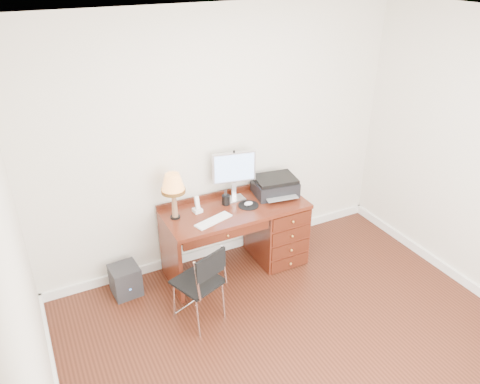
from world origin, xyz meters
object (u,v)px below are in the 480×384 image
monitor (234,170)px  equipment_box (125,280)px  printer (275,186)px  phone (197,207)px  leg_lamp (173,186)px  chair (200,280)px  desk (262,227)px

monitor → equipment_box: bearing=-165.6°
printer → phone: bearing=-172.4°
leg_lamp → chair: bearing=-93.2°
phone → equipment_box: phone is taller
printer → leg_lamp: 1.17m
leg_lamp → equipment_box: 1.10m
leg_lamp → equipment_box: (-0.56, 0.02, -0.94)m
monitor → printer: size_ratio=1.07×
printer → equipment_box: (-1.70, 0.03, -0.69)m
monitor → equipment_box: monitor is taller
chair → leg_lamp: bearing=66.1°
printer → desk: bearing=-151.9°
chair → phone: bearing=47.9°
printer → chair: 1.42m
monitor → phone: bearing=-157.5°
phone → chair: (-0.28, -0.72, -0.31)m
monitor → printer: bearing=-3.0°
chair → equipment_box: bearing=105.0°
desk → phone: 0.81m
printer → chair: printer is taller
desk → monitor: size_ratio=2.85×
desk → equipment_box: size_ratio=4.73×
monitor → chair: monitor is taller
desk → monitor: bearing=144.3°
leg_lamp → monitor: bearing=8.3°
monitor → leg_lamp: (-0.70, -0.10, 0.02)m
leg_lamp → phone: 0.38m
leg_lamp → equipment_box: bearing=178.0°
desk → chair: chair is taller
desk → leg_lamp: 1.17m
equipment_box → chair: bearing=-58.5°
chair → desk: bearing=12.0°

